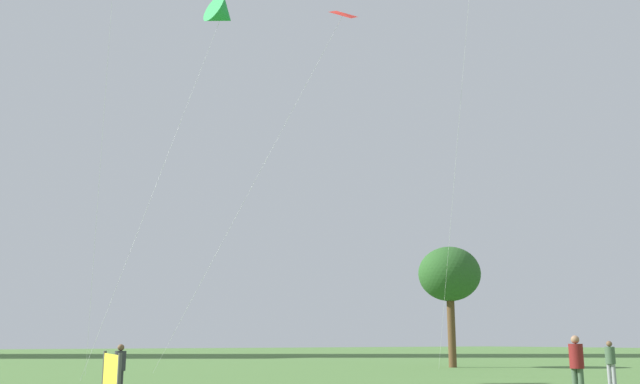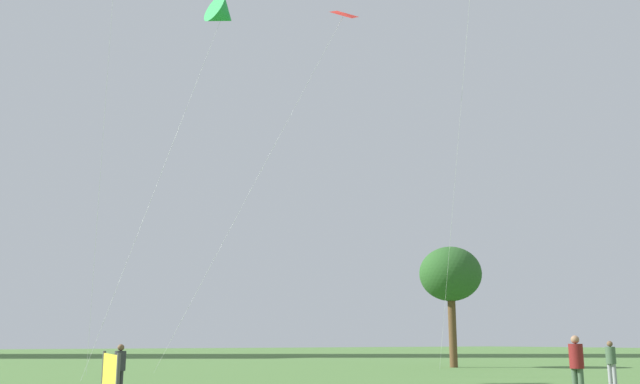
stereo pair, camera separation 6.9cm
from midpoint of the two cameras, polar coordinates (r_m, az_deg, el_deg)
name	(u,v)px [view 1 (the left image)]	position (r m, az deg, el deg)	size (l,w,h in m)	color
person_standing_0	(610,360)	(30.55, 22.41, -12.44)	(0.38, 0.38, 1.70)	gray
person_standing_1	(120,366)	(23.79, -15.99, -13.40)	(0.36, 0.36, 1.61)	#2D2D33
person_standing_2	(577,362)	(22.83, 19.99, -12.85)	(0.42, 0.42, 1.87)	#3F593F
kite_flying_0	(222,14)	(40.63, -7.97, 14.07)	(7.70, 2.30, 20.51)	silver
kite_flying_4	(342,16)	(44.73, 1.79, 14.07)	(10.30, 5.89, 22.10)	silver
park_tree_0	(449,275)	(48.03, 10.40, -6.62)	(4.12, 4.12, 7.88)	brown
event_banner	(110,383)	(17.04, -16.74, -14.63)	(0.58, 3.11, 1.47)	#4C4C4C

